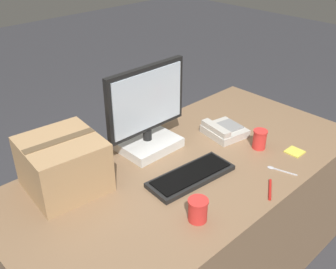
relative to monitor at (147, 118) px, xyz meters
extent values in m
cube|color=#8C6B4C|center=(0.05, -0.25, -0.54)|extent=(1.80, 0.90, 0.75)
cube|color=white|center=(0.00, 0.00, -0.14)|extent=(0.29, 0.24, 0.05)
cylinder|color=black|center=(0.00, 0.00, -0.09)|extent=(0.04, 0.04, 0.06)
cube|color=black|center=(0.00, 0.00, 0.10)|extent=(0.45, 0.03, 0.33)
cube|color=silver|center=(0.00, -0.02, 0.10)|extent=(0.41, 0.01, 0.29)
cube|color=black|center=(-0.03, -0.33, -0.16)|extent=(0.42, 0.19, 0.02)
cube|color=black|center=(-0.03, -0.33, -0.14)|extent=(0.38, 0.16, 0.01)
cube|color=beige|center=(0.38, -0.18, -0.15)|extent=(0.21, 0.23, 0.04)
cube|color=beige|center=(0.32, -0.17, -0.11)|extent=(0.08, 0.19, 0.03)
cube|color=gray|center=(0.42, -0.19, -0.12)|extent=(0.12, 0.13, 0.01)
cylinder|color=red|center=(-0.21, -0.54, -0.12)|extent=(0.07, 0.07, 0.09)
cylinder|color=red|center=(-0.21, -0.54, -0.08)|extent=(0.08, 0.08, 0.01)
cylinder|color=red|center=(0.40, -0.39, -0.12)|extent=(0.07, 0.07, 0.09)
cylinder|color=red|center=(0.40, -0.39, -0.07)|extent=(0.07, 0.07, 0.01)
cube|color=silver|center=(0.31, -0.60, -0.17)|extent=(0.04, 0.11, 0.00)
ellipsoid|color=silver|center=(0.29, -0.53, -0.17)|extent=(0.03, 0.04, 0.00)
cube|color=tan|center=(-0.47, 0.00, -0.05)|extent=(0.34, 0.35, 0.23)
cube|color=brown|center=(-0.47, 0.00, 0.06)|extent=(0.30, 0.07, 0.00)
cylinder|color=red|center=(0.15, -0.63, -0.16)|extent=(0.12, 0.08, 0.01)
cube|color=#E5DB4C|center=(0.50, -0.54, -0.16)|extent=(0.08, 0.08, 0.01)
camera|label=1|loc=(-1.10, -1.29, 0.87)|focal=42.00mm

